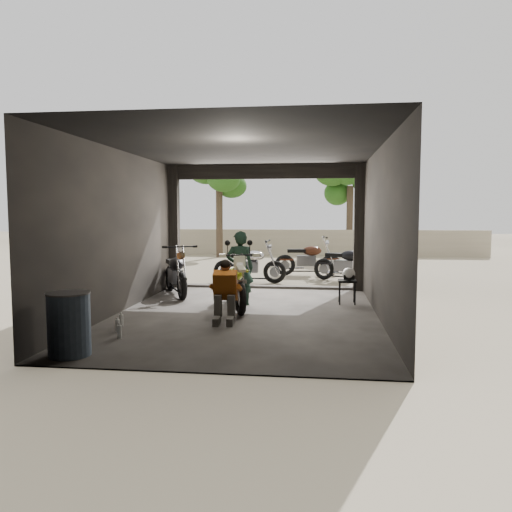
% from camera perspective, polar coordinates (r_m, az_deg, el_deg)
% --- Properties ---
extents(ground, '(80.00, 80.00, 0.00)m').
position_cam_1_polar(ground, '(9.64, -1.20, -6.86)').
color(ground, '#7A6D56').
rests_on(ground, ground).
extents(garage, '(7.00, 7.13, 3.20)m').
position_cam_1_polar(garage, '(10.00, -0.76, 0.97)').
color(garage, '#2D2B28').
rests_on(garage, ground).
extents(boundary_wall, '(18.00, 0.30, 1.20)m').
position_cam_1_polar(boundary_wall, '(23.42, 3.76, 1.57)').
color(boundary_wall, gray).
rests_on(boundary_wall, ground).
extents(tree_left, '(2.20, 2.20, 5.60)m').
position_cam_1_polar(tree_left, '(22.36, -4.25, 10.10)').
color(tree_left, '#382B1E').
rests_on(tree_left, ground).
extents(tree_right, '(2.20, 2.20, 5.00)m').
position_cam_1_polar(tree_right, '(23.43, 10.73, 8.74)').
color(tree_right, '#382B1E').
rests_on(tree_right, ground).
extents(main_bike, '(1.29, 1.94, 1.20)m').
position_cam_1_polar(main_bike, '(10.22, -2.46, -2.78)').
color(main_bike, beige).
rests_on(main_bike, ground).
extents(left_bike, '(1.50, 1.96, 1.23)m').
position_cam_1_polar(left_bike, '(12.05, -9.17, -1.59)').
color(left_bike, black).
rests_on(left_bike, ground).
extents(outside_bike_a, '(1.81, 0.77, 1.22)m').
position_cam_1_polar(outside_bike_a, '(14.02, -0.76, -0.64)').
color(outside_bike_a, black).
rests_on(outside_bike_a, ground).
extents(outside_bike_b, '(1.92, 0.99, 1.24)m').
position_cam_1_polar(outside_bike_b, '(15.79, 5.95, 0.01)').
color(outside_bike_b, '#401C0F').
rests_on(outside_bike_b, ground).
extents(outside_bike_c, '(1.91, 1.42, 1.20)m').
position_cam_1_polar(outside_bike_c, '(14.56, 10.29, -0.55)').
color(outside_bike_c, black).
rests_on(outside_bike_c, ground).
extents(rider, '(0.64, 0.48, 1.59)m').
position_cam_1_polar(rider, '(10.58, -1.85, -1.43)').
color(rider, black).
rests_on(rider, ground).
extents(mechanic, '(0.62, 0.80, 1.10)m').
position_cam_1_polar(mechanic, '(8.90, -3.61, -4.27)').
color(mechanic, '#BE6019').
rests_on(mechanic, ground).
extents(stool, '(0.38, 0.38, 0.53)m').
position_cam_1_polar(stool, '(10.92, 10.38, -3.11)').
color(stool, black).
rests_on(stool, ground).
extents(helmet, '(0.35, 0.36, 0.27)m').
position_cam_1_polar(helmet, '(10.91, 10.55, -2.02)').
color(helmet, white).
rests_on(helmet, stool).
extents(oil_drum, '(0.71, 0.71, 0.88)m').
position_cam_1_polar(oil_drum, '(7.34, -20.58, -7.41)').
color(oil_drum, '#41546D').
rests_on(oil_drum, ground).
extents(sign_post, '(0.79, 0.08, 2.37)m').
position_cam_1_polar(sign_post, '(13.00, 15.71, 3.12)').
color(sign_post, black).
rests_on(sign_post, ground).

